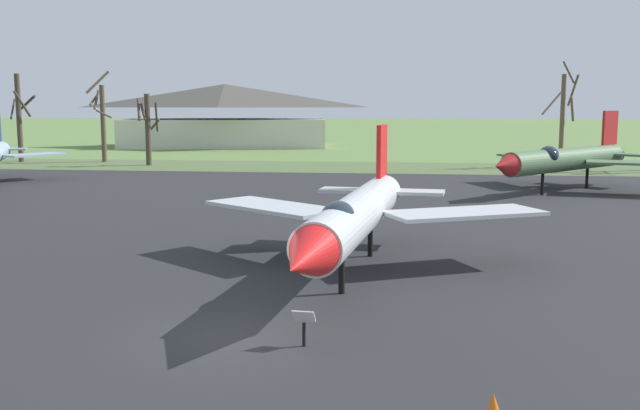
{
  "coord_description": "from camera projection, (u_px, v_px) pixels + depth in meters",
  "views": [
    {
      "loc": [
        4.02,
        -16.2,
        5.53
      ],
      "look_at": [
        0.46,
        12.39,
        1.52
      ],
      "focal_mm": 40.06,
      "sensor_mm": 36.0,
      "label": 1
    }
  ],
  "objects": [
    {
      "name": "bare_tree_left_of_center",
      "position": [
        102.0,
        118.0,
        69.99
      ],
      "size": [
        2.81,
        2.83,
        8.99
      ],
      "color": "brown",
      "rests_on": "ground"
    },
    {
      "name": "bare_tree_right_of_center",
      "position": [
        563.0,
        115.0,
        64.33
      ],
      "size": [
        3.03,
        3.01,
        9.47
      ],
      "color": "brown",
      "rests_on": "ground"
    },
    {
      "name": "jet_fighter_front_right",
      "position": [
        356.0,
        215.0,
        22.91
      ],
      "size": [
        12.38,
        15.22,
        4.79
      ],
      "color": "silver",
      "rests_on": "ground"
    },
    {
      "name": "grass_verge_strip",
      "position": [
        364.0,
        167.0,
        64.29
      ],
      "size": [
        144.97,
        12.0,
        0.06
      ],
      "primitive_type": "cube",
      "color": "#52663C",
      "rests_on": "ground"
    },
    {
      "name": "asphalt_apron",
      "position": [
        319.0,
        227.0,
        32.63
      ],
      "size": [
        84.97,
        52.42,
        0.05
      ],
      "primitive_type": "cube",
      "color": "#28282B",
      "rests_on": "ground"
    },
    {
      "name": "bare_tree_center",
      "position": [
        148.0,
        127.0,
        65.93
      ],
      "size": [
        2.32,
        2.31,
        6.64
      ],
      "color": "#42382D",
      "rests_on": "ground"
    },
    {
      "name": "info_placard_front_right",
      "position": [
        304.0,
        324.0,
        16.32
      ],
      "size": [
        0.53,
        0.33,
        0.92
      ],
      "color": "black",
      "rests_on": "ground"
    },
    {
      "name": "visitor_building",
      "position": [
        225.0,
        115.0,
        97.86
      ],
      "size": [
        30.26,
        19.02,
        8.49
      ],
      "color": "beige",
      "rests_on": "ground"
    },
    {
      "name": "ground_plane",
      "position": [
        238.0,
        337.0,
        17.18
      ],
      "size": [
        600.0,
        600.0,
        0.0
      ],
      "primitive_type": "plane",
      "color": "#607F42"
    },
    {
      "name": "bare_tree_far_left",
      "position": [
        20.0,
        116.0,
        69.97
      ],
      "size": [
        2.3,
        2.81,
        8.66
      ],
      "color": "#42382D",
      "rests_on": "ground"
    },
    {
      "name": "jet_fighter_rear_left",
      "position": [
        566.0,
        159.0,
        45.67
      ],
      "size": [
        12.55,
        13.23,
        5.21
      ],
      "color": "#4C6B47",
      "rests_on": "ground"
    }
  ]
}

